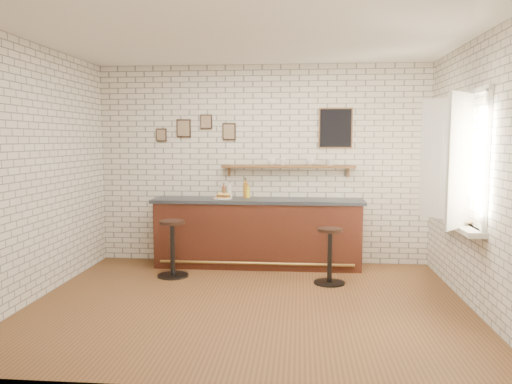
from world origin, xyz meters
TOP-DOWN VIEW (x-y plane):
  - ground at (0.00, 0.00)m, footprint 5.00×5.00m
  - bar_counter at (-0.04, 1.70)m, footprint 3.10×0.65m
  - sandwich_plate at (-0.56, 1.69)m, footprint 0.28×0.28m
  - ciabatta_sandwich at (-0.55, 1.69)m, footprint 0.24×0.17m
  - potato_chips at (-0.57, 1.69)m, footprint 0.26×0.17m
  - bitters_bottle_brown at (-0.56, 1.84)m, footprint 0.07×0.07m
  - bitters_bottle_white at (-0.47, 1.84)m, footprint 0.06×0.06m
  - bitters_bottle_amber at (-0.24, 1.84)m, footprint 0.07×0.07m
  - condiment_bottle_yellow at (-0.20, 1.84)m, footprint 0.06×0.06m
  - bar_stool_left at (-1.16, 1.04)m, footprint 0.45×0.45m
  - bar_stool_right at (0.97, 0.88)m, footprint 0.41×0.41m
  - wall_shelf at (0.40, 1.90)m, footprint 2.00×0.18m
  - shelf_cup_a at (0.15, 1.90)m, footprint 0.18×0.18m
  - shelf_cup_b at (0.32, 1.90)m, footprint 0.12×0.12m
  - shelf_cup_c at (0.73, 1.90)m, footprint 0.18×0.18m
  - shelf_cup_d at (1.02, 1.90)m, footprint 0.10×0.10m
  - back_wall_decor at (0.23, 1.98)m, footprint 2.96×0.02m
  - window_sill at (2.40, 0.30)m, footprint 0.20×1.35m
  - casement_window at (2.36, 0.30)m, footprint 0.40×1.30m
  - book_lower at (2.38, 0.25)m, footprint 0.19×0.25m
  - book_upper at (2.38, 0.23)m, footprint 0.27×0.28m

SIDE VIEW (x-z plane):
  - ground at x=0.00m, z-range 0.00..0.00m
  - bar_stool_right at x=0.97m, z-range 0.03..0.76m
  - bar_stool_left at x=-1.16m, z-range 0.03..0.81m
  - bar_counter at x=-0.04m, z-range 0.00..1.01m
  - window_sill at x=2.40m, z-range 0.87..0.93m
  - book_lower at x=2.38m, z-range 0.93..0.95m
  - book_upper at x=2.38m, z-range 0.95..0.97m
  - sandwich_plate at x=-0.56m, z-range 1.01..1.02m
  - potato_chips at x=-0.57m, z-range 1.02..1.02m
  - ciabatta_sandwich at x=-0.55m, z-range 1.02..1.10m
  - condiment_bottle_yellow at x=-0.20m, z-range 0.99..1.19m
  - bitters_bottle_brown at x=-0.56m, z-range 0.99..1.21m
  - bitters_bottle_white at x=-0.47m, z-range 0.99..1.23m
  - bitters_bottle_amber at x=-0.24m, z-range 0.98..1.28m
  - wall_shelf at x=0.40m, z-range 1.39..1.57m
  - shelf_cup_d at x=1.02m, z-range 1.50..1.58m
  - shelf_cup_b at x=0.32m, z-range 1.50..1.60m
  - shelf_cup_a at x=0.15m, z-range 1.50..1.60m
  - shelf_cup_c at x=0.73m, z-range 1.50..1.60m
  - casement_window at x=2.36m, z-range 0.87..2.43m
  - back_wall_decor at x=0.23m, z-range 1.77..2.33m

